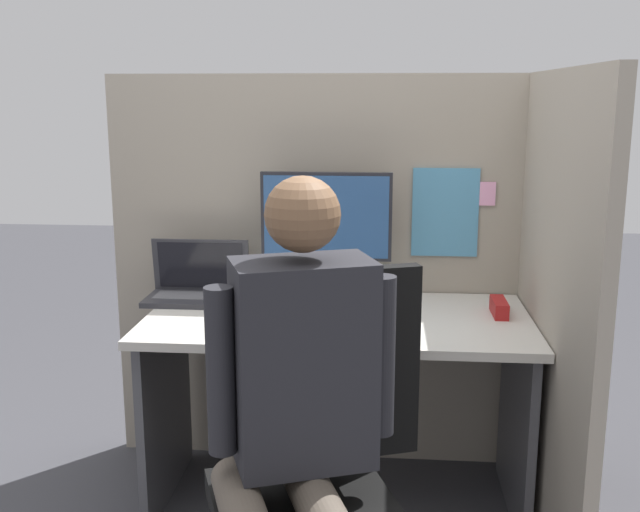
# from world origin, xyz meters

# --- Properties ---
(cubicle_panel_back) EXTENTS (1.84, 0.05, 1.54)m
(cubicle_panel_back) POSITION_xyz_m (0.00, 0.71, 0.77)
(cubicle_panel_back) COLOR gray
(cubicle_panel_back) RESTS_ON ground
(cubicle_panel_right) EXTENTS (0.04, 1.32, 1.54)m
(cubicle_panel_right) POSITION_xyz_m (0.69, 0.27, 0.77)
(cubicle_panel_right) COLOR gray
(cubicle_panel_right) RESTS_ON ground
(desk) EXTENTS (1.34, 0.68, 0.71)m
(desk) POSITION_xyz_m (0.00, 0.34, 0.53)
(desk) COLOR beige
(desk) RESTS_ON ground
(paper_box) EXTENTS (0.33, 0.21, 0.08)m
(paper_box) POSITION_xyz_m (-0.06, 0.54, 0.75)
(paper_box) COLOR #236BAD
(paper_box) RESTS_ON desk
(monitor) EXTENTS (0.48, 0.20, 0.41)m
(monitor) POSITION_xyz_m (-0.06, 0.54, 1.00)
(monitor) COLOR #232328
(monitor) RESTS_ON paper_box
(laptop) EXTENTS (0.37, 0.21, 0.22)m
(laptop) POSITION_xyz_m (-0.54, 0.50, 0.75)
(laptop) COLOR #2D2D33
(laptop) RESTS_ON desk
(mouse) EXTENTS (0.06, 0.04, 0.03)m
(mouse) POSITION_xyz_m (-0.28, 0.26, 0.72)
(mouse) COLOR gray
(mouse) RESTS_ON desk
(stapler) EXTENTS (0.05, 0.16, 0.05)m
(stapler) POSITION_xyz_m (0.56, 0.40, 0.74)
(stapler) COLOR #A31919
(stapler) RESTS_ON desk
(carrot_toy) EXTENTS (0.04, 0.14, 0.04)m
(carrot_toy) POSITION_xyz_m (0.08, 0.07, 0.73)
(carrot_toy) COLOR orange
(carrot_toy) RESTS_ON desk
(office_chair) EXTENTS (0.60, 0.64, 1.00)m
(office_chair) POSITION_xyz_m (-0.00, -0.32, 0.50)
(office_chair) COLOR black
(office_chair) RESTS_ON ground
(person) EXTENTS (0.47, 0.52, 1.28)m
(person) POSITION_xyz_m (-0.06, -0.48, 0.73)
(person) COLOR brown
(person) RESTS_ON ground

